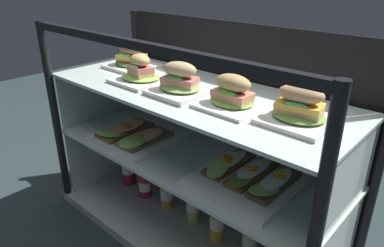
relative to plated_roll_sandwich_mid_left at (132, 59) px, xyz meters
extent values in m
cube|color=#263335|center=(0.43, -0.06, -0.71)|extent=(6.00, 6.00, 0.02)
cube|color=#B7BCBD|center=(0.43, -0.06, -0.68)|extent=(1.28, 0.53, 0.04)
cylinder|color=black|center=(-0.20, -0.31, -0.26)|extent=(0.04, 0.04, 0.89)
cylinder|color=black|center=(-0.20, 0.19, -0.26)|extent=(0.04, 0.04, 0.89)
cylinder|color=black|center=(1.05, 0.19, -0.26)|extent=(0.04, 0.04, 0.89)
cube|color=black|center=(0.43, -0.31, 0.17)|extent=(1.25, 0.03, 0.03)
cube|color=black|center=(0.43, 0.20, -0.24)|extent=(1.21, 0.01, 0.84)
cube|color=silver|center=(-0.17, -0.06, -0.49)|extent=(0.01, 0.46, 0.34)
cube|color=silver|center=(0.43, -0.06, -0.32)|extent=(1.23, 0.48, 0.01)
cube|color=silver|center=(-0.17, -0.06, -0.18)|extent=(0.01, 0.46, 0.26)
cube|color=silver|center=(1.03, -0.06, -0.18)|extent=(0.01, 0.46, 0.26)
cube|color=silver|center=(0.43, -0.06, -0.05)|extent=(1.23, 0.48, 0.01)
cube|color=white|center=(0.00, 0.00, -0.03)|extent=(0.20, 0.20, 0.02)
ellipsoid|color=#529038|center=(0.00, 0.00, -0.02)|extent=(0.17, 0.14, 0.01)
cube|color=#946950|center=(0.00, 0.00, -0.01)|extent=(0.13, 0.11, 0.02)
cube|color=#E9C64F|center=(0.00, 0.00, 0.01)|extent=(0.13, 0.12, 0.02)
ellipsoid|color=#87CB55|center=(0.00, -0.04, 0.03)|extent=(0.07, 0.05, 0.01)
ellipsoid|color=brown|center=(0.00, 0.00, 0.05)|extent=(0.14, 0.12, 0.05)
cube|color=white|center=(0.20, -0.12, -0.03)|extent=(0.20, 0.20, 0.01)
ellipsoid|color=#94C459|center=(0.20, -0.12, -0.02)|extent=(0.17, 0.14, 0.01)
cube|color=#E7BD76|center=(0.20, -0.12, -0.01)|extent=(0.11, 0.09, 0.02)
cube|color=#D87B76|center=(0.20, -0.12, 0.02)|extent=(0.12, 0.09, 0.02)
ellipsoid|color=#96D465|center=(0.20, -0.15, 0.03)|extent=(0.06, 0.04, 0.02)
ellipsoid|color=tan|center=(0.20, -0.12, 0.05)|extent=(0.12, 0.09, 0.05)
cube|color=white|center=(0.42, -0.12, -0.03)|extent=(0.20, 0.20, 0.02)
ellipsoid|color=#8CBA60|center=(0.42, -0.12, -0.01)|extent=(0.16, 0.14, 0.02)
cube|color=#E0C187|center=(0.42, -0.12, 0.00)|extent=(0.14, 0.10, 0.02)
cube|color=#D57A6F|center=(0.42, -0.12, 0.02)|extent=(0.14, 0.10, 0.02)
ellipsoid|color=#528947|center=(0.42, -0.15, 0.03)|extent=(0.08, 0.04, 0.01)
ellipsoid|color=tan|center=(0.42, -0.12, 0.05)|extent=(0.14, 0.10, 0.06)
cube|color=white|center=(0.64, -0.10, -0.03)|extent=(0.20, 0.20, 0.01)
ellipsoid|color=#80BE4E|center=(0.64, -0.10, -0.02)|extent=(0.15, 0.13, 0.01)
cube|color=#DDB56F|center=(0.64, -0.10, -0.01)|extent=(0.13, 0.07, 0.02)
cube|color=#E48B6E|center=(0.64, -0.10, 0.01)|extent=(0.13, 0.08, 0.02)
ellipsoid|color=#5B9934|center=(0.64, -0.13, 0.02)|extent=(0.08, 0.03, 0.02)
ellipsoid|color=tan|center=(0.64, -0.10, 0.04)|extent=(0.13, 0.08, 0.06)
cube|color=white|center=(0.86, -0.07, -0.03)|extent=(0.20, 0.20, 0.02)
ellipsoid|color=#6BA643|center=(0.86, -0.07, -0.02)|extent=(0.16, 0.14, 0.02)
cube|color=tan|center=(0.86, -0.07, -0.01)|extent=(0.14, 0.09, 0.02)
cube|color=#F5BF45|center=(0.86, -0.07, 0.01)|extent=(0.14, 0.10, 0.02)
ellipsoid|color=#4E904B|center=(0.86, -0.10, 0.03)|extent=(0.08, 0.04, 0.02)
ellipsoid|color=tan|center=(0.86, -0.07, 0.05)|extent=(0.15, 0.10, 0.05)
cube|color=white|center=(0.15, -0.09, -0.30)|extent=(0.34, 0.36, 0.01)
cube|color=brown|center=(0.08, -0.13, -0.29)|extent=(0.12, 0.25, 0.02)
ellipsoid|color=#82BD57|center=(0.08, -0.20, -0.28)|extent=(0.13, 0.15, 0.04)
ellipsoid|color=#E8A47A|center=(0.08, -0.13, -0.27)|extent=(0.10, 0.20, 0.02)
cylinder|color=orange|center=(0.09, -0.12, -0.26)|extent=(0.05, 0.05, 0.02)
cube|color=brown|center=(0.21, -0.12, -0.29)|extent=(0.12, 0.24, 0.01)
ellipsoid|color=#93D05D|center=(0.21, -0.19, -0.28)|extent=(0.11, 0.12, 0.02)
ellipsoid|color=#EDA890|center=(0.21, -0.12, -0.28)|extent=(0.10, 0.19, 0.01)
cylinder|color=orange|center=(0.20, -0.14, -0.27)|extent=(0.05, 0.04, 0.02)
cube|color=white|center=(0.71, -0.08, -0.30)|extent=(0.34, 0.36, 0.02)
cube|color=brown|center=(0.61, -0.05, -0.29)|extent=(0.08, 0.24, 0.01)
ellipsoid|color=#A7D66F|center=(0.61, -0.12, -0.27)|extent=(0.10, 0.13, 0.04)
ellipsoid|color=#F4DFCE|center=(0.61, -0.05, -0.27)|extent=(0.07, 0.19, 0.02)
cylinder|color=orange|center=(0.61, -0.07, -0.26)|extent=(0.06, 0.06, 0.03)
cube|color=brown|center=(0.71, -0.04, -0.29)|extent=(0.08, 0.27, 0.01)
ellipsoid|color=olive|center=(0.71, -0.12, -0.28)|extent=(0.09, 0.14, 0.02)
ellipsoid|color=silver|center=(0.71, -0.04, -0.27)|extent=(0.07, 0.21, 0.02)
cylinder|color=orange|center=(0.71, -0.06, -0.26)|extent=(0.07, 0.07, 0.02)
cube|color=brown|center=(0.81, -0.06, -0.29)|extent=(0.08, 0.24, 0.02)
ellipsoid|color=#95CC6A|center=(0.81, -0.13, -0.27)|extent=(0.10, 0.14, 0.04)
ellipsoid|color=white|center=(0.81, -0.06, -0.27)|extent=(0.07, 0.19, 0.02)
cylinder|color=orange|center=(0.81, -0.05, -0.26)|extent=(0.06, 0.06, 0.02)
cylinder|color=#9C213A|center=(-0.03, -0.04, -0.56)|extent=(0.06, 0.06, 0.19)
cylinder|color=silver|center=(-0.03, -0.04, -0.57)|extent=(0.06, 0.06, 0.05)
cylinder|color=#962543|center=(-0.03, -0.04, -0.45)|extent=(0.03, 0.03, 0.05)
cylinder|color=#266FB1|center=(-0.03, -0.04, -0.42)|extent=(0.03, 0.03, 0.01)
cylinder|color=#9F233F|center=(0.11, -0.06, -0.58)|extent=(0.06, 0.06, 0.17)
cylinder|color=white|center=(0.11, -0.06, -0.60)|extent=(0.06, 0.06, 0.05)
cylinder|color=#982A3F|center=(0.11, -0.06, -0.48)|extent=(0.03, 0.03, 0.03)
cylinder|color=teal|center=(0.11, -0.06, -0.45)|extent=(0.03, 0.03, 0.01)
cylinder|color=orange|center=(0.25, -0.05, -0.56)|extent=(0.06, 0.06, 0.20)
cylinder|color=silver|center=(0.25, -0.05, -0.59)|extent=(0.06, 0.06, 0.06)
cylinder|color=orange|center=(0.25, -0.05, -0.44)|extent=(0.03, 0.03, 0.04)
cylinder|color=gold|center=(0.25, -0.05, -0.42)|extent=(0.04, 0.04, 0.01)
cylinder|color=#B3D04E|center=(0.41, -0.04, -0.57)|extent=(0.06, 0.06, 0.17)
cylinder|color=white|center=(0.41, -0.04, -0.58)|extent=(0.06, 0.06, 0.05)
cylinder|color=#B2CE4F|center=(0.41, -0.04, -0.46)|extent=(0.03, 0.03, 0.04)
cylinder|color=gold|center=(0.41, -0.04, -0.44)|extent=(0.03, 0.03, 0.01)
cylinder|color=gold|center=(0.57, -0.07, -0.56)|extent=(0.06, 0.06, 0.19)
cylinder|color=silver|center=(0.57, -0.07, -0.57)|extent=(0.06, 0.06, 0.06)
cylinder|color=gold|center=(0.57, -0.07, -0.44)|extent=(0.03, 0.03, 0.05)
cylinder|color=black|center=(0.57, -0.07, -0.41)|extent=(0.03, 0.03, 0.01)
cylinder|color=gold|center=(0.72, -0.05, -0.57)|extent=(0.06, 0.06, 0.19)
cylinder|color=silver|center=(0.72, -0.05, -0.58)|extent=(0.06, 0.06, 0.06)
cylinder|color=gold|center=(0.72, -0.05, -0.45)|extent=(0.03, 0.03, 0.04)
cylinder|color=#2771B8|center=(0.72, -0.05, -0.43)|extent=(0.04, 0.04, 0.01)
camera|label=1|loc=(1.28, -1.00, 0.38)|focal=33.26mm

